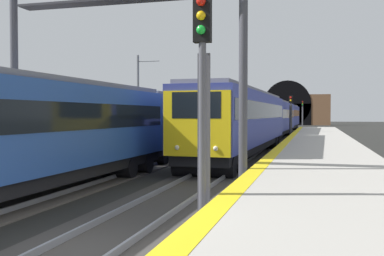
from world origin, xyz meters
name	(u,v)px	position (x,y,z in m)	size (l,w,h in m)	color
platform_right	(335,254)	(0.00, -4.59, 0.47)	(112.00, 4.68, 0.94)	#ADA89E
platform_right_edge_strip	(207,217)	(0.00, -2.50, 0.94)	(112.00, 0.50, 0.01)	yellow
train_main_approaching	(273,117)	(40.96, 0.00, 2.35)	(62.49, 3.41, 4.12)	navy
train_adjacent_platform	(187,121)	(22.85, 4.38, 2.21)	(55.78, 3.19, 3.87)	#264C99
railway_signal_near	(203,91)	(2.02, -1.91, 3.19)	(0.39, 0.38, 5.28)	#4C4C54
railway_signal_mid	(291,114)	(39.16, -1.91, 2.71)	(0.39, 0.38, 4.56)	#38383D
railway_signal_far	(303,111)	(85.16, -1.91, 3.22)	(0.39, 0.38, 5.33)	#4C4C54
overhead_signal_gantry	(120,31)	(6.85, 2.19, 5.55)	(0.70, 8.75, 7.37)	#3F3F47
tunnel_portal	(287,110)	(105.18, 2.19, 3.76)	(2.30, 20.23, 11.33)	brown
catenary_mast_near	(138,98)	(31.83, 11.67, 4.21)	(0.22, 2.22, 8.19)	#595B60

